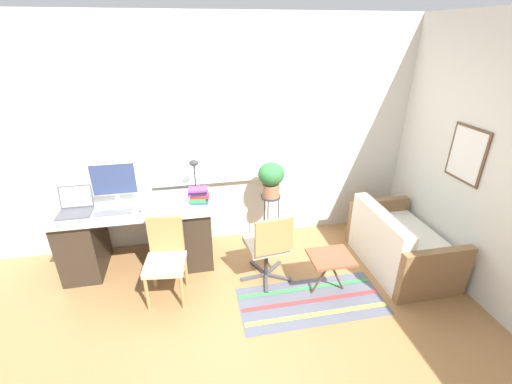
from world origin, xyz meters
TOP-DOWN VIEW (x-y plane):
  - ground_plane at (0.00, 0.00)m, footprint 14.00×14.00m
  - wall_back_with_window at (-0.00, 0.79)m, footprint 9.00×0.12m
  - wall_right_with_picture at (2.44, -0.00)m, footprint 0.08×9.00m
  - desk at (-0.98, 0.35)m, footprint 1.69×0.71m
  - laptop at (-1.57, 0.32)m, footprint 0.34×0.30m
  - monitor at (-1.16, 0.45)m, footprint 0.48×0.15m
  - keyboard at (-1.18, 0.22)m, footprint 0.38×0.12m
  - mouse at (-0.90, 0.22)m, footprint 0.04×0.07m
  - desk_lamp at (-0.30, 0.49)m, footprint 0.12×0.12m
  - book_stack at (-0.28, 0.29)m, footprint 0.24×0.16m
  - desk_chair_wooden at (-0.66, -0.23)m, footprint 0.43×0.44m
  - office_chair_swivel at (0.40, -0.23)m, footprint 0.56×0.56m
  - couch_loveseat at (1.93, -0.26)m, footprint 0.77×1.22m
  - plant_stand at (0.59, 0.47)m, footprint 0.24×0.24m
  - potted_plant at (0.59, 0.47)m, footprint 0.31×0.31m
  - floor_rug_striped at (0.76, -0.64)m, footprint 1.48×0.66m
  - folding_stool at (0.98, -0.53)m, footprint 0.43×0.36m

SIDE VIEW (x-z plane):
  - ground_plane at x=0.00m, z-range 0.00..0.00m
  - floor_rug_striped at x=0.76m, z-range 0.00..0.01m
  - couch_loveseat at x=1.93m, z-range -0.10..0.62m
  - desk at x=-0.98m, z-range 0.02..0.79m
  - folding_stool at x=0.98m, z-range 0.18..0.63m
  - desk_chair_wooden at x=-0.66m, z-range 0.03..0.87m
  - office_chair_swivel at x=0.40m, z-range 0.03..0.88m
  - plant_stand at x=0.59m, z-range 0.25..0.93m
  - keyboard at x=-1.18m, z-range 0.77..0.78m
  - mouse at x=-0.90m, z-range 0.77..0.80m
  - laptop at x=-1.57m, z-range 0.69..0.95m
  - book_stack at x=-0.28m, z-range 0.77..0.95m
  - potted_plant at x=0.59m, z-range 0.71..1.14m
  - monitor at x=-1.16m, z-range 0.79..1.27m
  - desk_lamp at x=-0.30m, z-range 0.85..1.29m
  - wall_right_with_picture at x=2.44m, z-range 0.00..2.70m
  - wall_back_with_window at x=0.00m, z-range 0.00..2.70m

